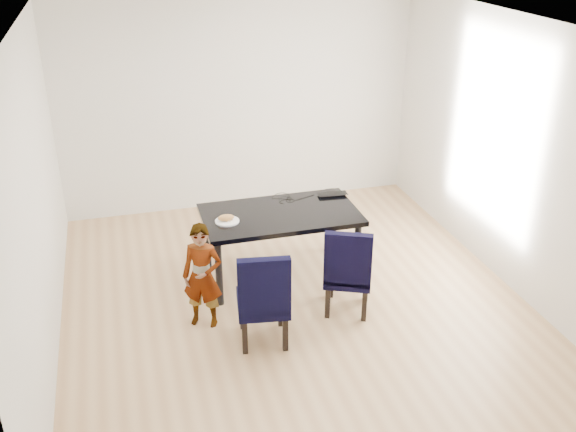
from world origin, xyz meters
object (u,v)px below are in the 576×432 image
object	(u,v)px
dining_table	(280,245)
laptop	(332,193)
plate	(227,221)
child	(202,276)
chair_left	(263,295)
chair_right	(348,268)

from	to	relation	value
dining_table	laptop	distance (m)	0.83
plate	child	bearing A→B (deg)	-120.94
child	laptop	size ratio (longest dim) A/B	3.20
laptop	chair_left	bearing A→B (deg)	55.14
plate	laptop	world-z (taller)	laptop
chair_left	child	xyz separation A→B (m)	(-0.48, 0.39, 0.04)
dining_table	child	size ratio (longest dim) A/B	1.55
plate	laptop	bearing A→B (deg)	16.93
dining_table	plate	bearing A→B (deg)	-173.59
dining_table	chair_left	bearing A→B (deg)	-112.90
dining_table	chair_right	size ratio (longest dim) A/B	1.74
dining_table	chair_left	world-z (taller)	chair_left
chair_left	child	world-z (taller)	child
child	plate	size ratio (longest dim) A/B	4.25
dining_table	chair_left	distance (m)	1.14
chair_left	plate	distance (m)	1.03
dining_table	chair_right	world-z (taller)	chair_right
plate	chair_left	bearing A→B (deg)	-82.81
chair_right	laptop	world-z (taller)	chair_right
plate	dining_table	bearing A→B (deg)	6.41
dining_table	chair_left	size ratio (longest dim) A/B	1.69
chair_left	child	distance (m)	0.62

